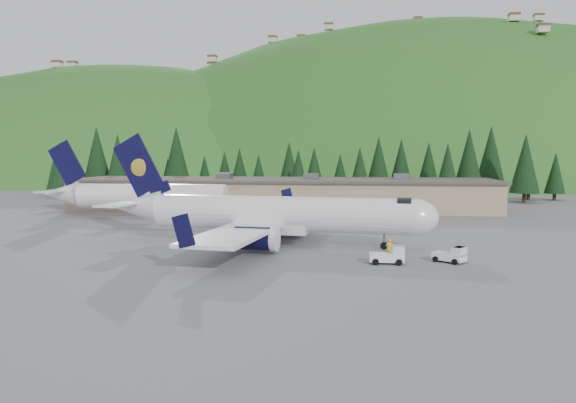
# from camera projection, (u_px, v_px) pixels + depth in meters

# --- Properties ---
(ground) EXTENTS (600.00, 600.00, 0.00)m
(ground) POSITION_uv_depth(u_px,v_px,m) (281.00, 245.00, 57.71)
(ground) COLOR slate
(airliner) EXTENTS (34.97, 32.90, 11.60)m
(airliner) POSITION_uv_depth(u_px,v_px,m) (271.00, 215.00, 57.70)
(airliner) COLOR white
(airliner) RESTS_ON ground
(second_airliner) EXTENTS (27.50, 11.00, 10.05)m
(second_airliner) POSITION_uv_depth(u_px,v_px,m) (133.00, 195.00, 82.23)
(second_airliner) COLOR white
(second_airliner) RESTS_ON ground
(baggage_tug_a) EXTENTS (2.97, 1.84, 1.56)m
(baggage_tug_a) POSITION_uv_depth(u_px,v_px,m) (390.00, 256.00, 47.88)
(baggage_tug_a) COLOR white
(baggage_tug_a) RESTS_ON ground
(baggage_tug_b) EXTENTS (2.98, 2.71, 1.45)m
(baggage_tug_b) POSITION_uv_depth(u_px,v_px,m) (452.00, 255.00, 48.31)
(baggage_tug_b) COLOR white
(baggage_tug_b) RESTS_ON ground
(terminal_building) EXTENTS (71.00, 17.00, 6.10)m
(terminal_building) POSITION_uv_depth(u_px,v_px,m) (282.00, 193.00, 95.68)
(terminal_building) COLOR #8F7C5B
(terminal_building) RESTS_ON ground
(ramp_worker) EXTENTS (0.78, 0.67, 1.80)m
(ramp_worker) POSITION_uv_depth(u_px,v_px,m) (389.00, 249.00, 50.21)
(ramp_worker) COLOR yellow
(ramp_worker) RESTS_ON ground
(tree_line) EXTENTS (111.24, 17.47, 14.36)m
(tree_line) POSITION_uv_depth(u_px,v_px,m) (299.00, 164.00, 117.97)
(tree_line) COLOR black
(tree_line) RESTS_ON ground
(hills) EXTENTS (614.00, 330.00, 300.00)m
(hills) POSITION_uv_depth(u_px,v_px,m) (453.00, 351.00, 263.28)
(hills) COLOR #1D4D18
(hills) RESTS_ON ground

